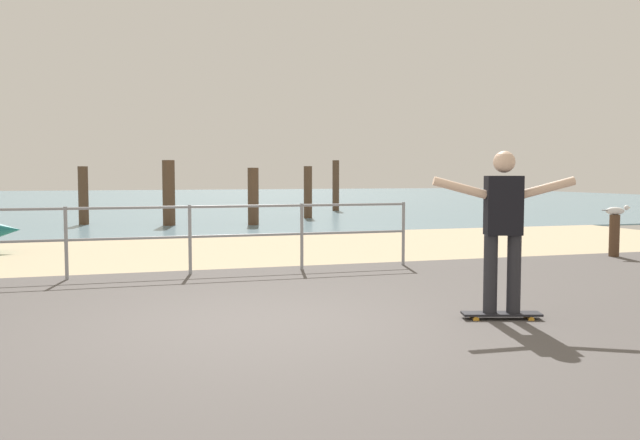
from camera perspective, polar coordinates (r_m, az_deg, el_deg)
ground_plane at (r=5.74m, az=-2.64°, el=-11.21°), size 24.00×10.00×0.04m
beach_strip at (r=13.52m, az=-11.12°, el=-2.53°), size 24.00×6.00×0.04m
sea_surface at (r=41.42m, az=-15.15°, el=1.68°), size 72.00×50.00×0.04m
railing_fence at (r=10.03m, az=-20.85°, el=-0.91°), size 10.36×0.05×1.05m
skateboard at (r=7.16m, az=15.20°, el=-7.75°), size 0.82×0.42×0.08m
skateboarder at (r=7.03m, az=15.34°, el=-0.15°), size 1.41×0.50×1.65m
bollard_short at (r=13.17m, az=23.79°, el=-1.27°), size 0.18×0.18×0.77m
seagull at (r=13.14m, az=23.92°, el=0.74°), size 0.45×0.27×0.18m
groyne_post_1 at (r=20.94m, az=-19.52°, el=1.95°), size 0.29×0.29×1.74m
groyne_post_2 at (r=19.91m, az=-12.77°, el=2.24°), size 0.36×0.36×1.91m
groyne_post_3 at (r=19.74m, az=-5.71°, el=1.99°), size 0.32×0.32×1.70m
groyne_post_4 at (r=22.73m, az=-1.04°, el=2.37°), size 0.28×0.28×1.78m
groyne_post_5 at (r=27.43m, az=1.35°, el=2.94°), size 0.27×0.27×2.08m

